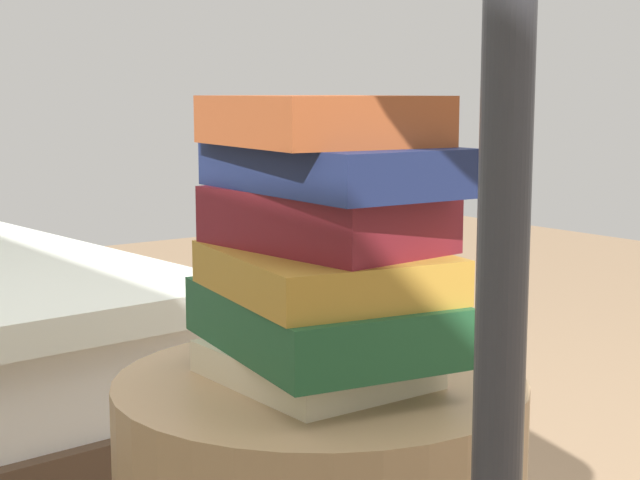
{
  "coord_description": "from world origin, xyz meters",
  "views": [
    {
      "loc": [
        -0.84,
        0.63,
        0.82
      ],
      "look_at": [
        0.0,
        0.0,
        0.66
      ],
      "focal_mm": 55.22,
      "sensor_mm": 36.0,
      "label": 1
    }
  ],
  "objects": [
    {
      "name": "book_navy",
      "position": [
        -0.01,
        -0.01,
        0.74
      ],
      "size": [
        0.3,
        0.18,
        0.05
      ],
      "primitive_type": "cube",
      "rotation": [
        0.0,
        0.0,
        -0.05
      ],
      "color": "#19234C",
      "rests_on": "book_maroon"
    },
    {
      "name": "book_rust",
      "position": [
        -0.0,
        0.0,
        0.79
      ],
      "size": [
        0.25,
        0.22,
        0.05
      ],
      "primitive_type": "cube",
      "rotation": [
        0.0,
        0.0,
        -0.12
      ],
      "color": "#994723",
      "rests_on": "book_navy"
    },
    {
      "name": "book_forest",
      "position": [
        0.0,
        -0.0,
        0.57
      ],
      "size": [
        0.33,
        0.25,
        0.06
      ],
      "primitive_type": "cube",
      "rotation": [
        0.0,
        0.0,
        -0.17
      ],
      "color": "#1E512D",
      "rests_on": "book_cream"
    },
    {
      "name": "book_maroon",
      "position": [
        0.01,
        -0.01,
        0.68
      ],
      "size": [
        0.27,
        0.18,
        0.06
      ],
      "primitive_type": "cube",
      "rotation": [
        0.0,
        0.0,
        0.09
      ],
      "color": "maroon",
      "rests_on": "book_ochre"
    },
    {
      "name": "book_cream",
      "position": [
        0.0,
        0.01,
        0.52
      ],
      "size": [
        0.23,
        0.19,
        0.04
      ],
      "primitive_type": "cube",
      "rotation": [
        0.0,
        0.0,
        -0.0
      ],
      "color": "beige",
      "rests_on": "side_table"
    },
    {
      "name": "book_ochre",
      "position": [
        -0.01,
        0.0,
        0.62
      ],
      "size": [
        0.29,
        0.25,
        0.05
      ],
      "primitive_type": "cube",
      "rotation": [
        0.0,
        0.0,
        -0.18
      ],
      "color": "#B7842D",
      "rests_on": "book_forest"
    }
  ]
}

